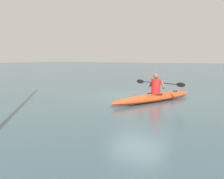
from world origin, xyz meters
name	(u,v)px	position (x,y,z in m)	size (l,w,h in m)	color
ground_plane	(139,97)	(0.00, 0.00, 0.00)	(160.00, 160.00, 0.00)	#334C56
kayak	(154,97)	(-1.15, 0.91, 0.16)	(1.91, 4.60, 0.31)	red
kayaker	(156,85)	(-1.17, 0.81, 0.65)	(2.35, 0.72, 0.78)	red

